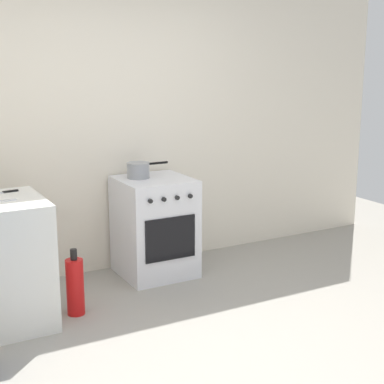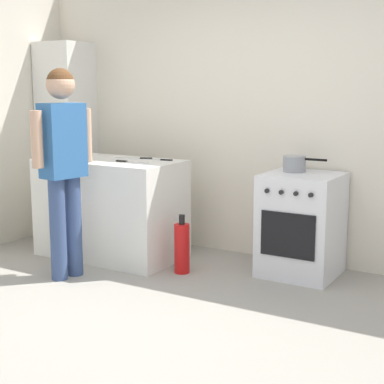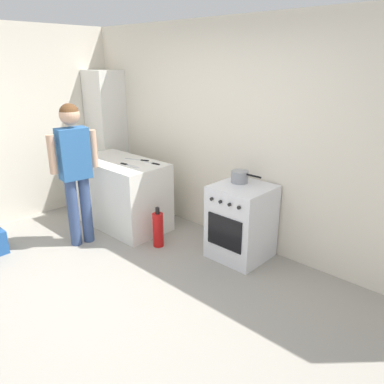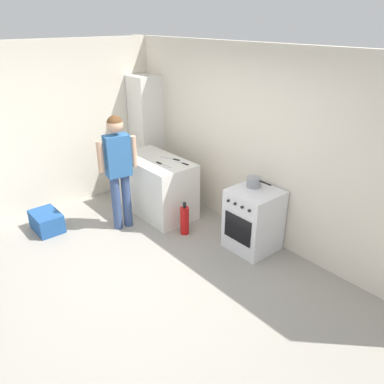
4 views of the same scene
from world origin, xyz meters
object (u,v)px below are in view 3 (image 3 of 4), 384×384
Objects in this scene: knife_utility at (152,163)px; person at (75,163)px; oven_left at (241,222)px; fire_extinguisher at (158,229)px; larder_cabinet at (107,138)px; pot at (240,177)px; knife_carving at (129,165)px; knife_bread at (138,160)px.

knife_utility is 0.95m from person.
oven_left is 1.01m from fire_extinguisher.
larder_cabinet is (-1.78, 0.58, 0.78)m from fire_extinguisher.
pot is at bearing -0.49° from larder_cabinet.
knife_utility is at bearing 143.80° from fire_extinguisher.
knife_carving is 0.88m from fire_extinguisher.
larder_cabinet reaches higher than knife_bread.
person reaches higher than oven_left.
person is (-0.07, -0.86, 0.12)m from knife_bread.
knife_carving is 0.29m from knife_utility.
larder_cabinet is at bearing 164.80° from knife_bread.
person reaches higher than knife_carving.
person is at bearing -111.32° from knife_utility.
oven_left is 0.50× the size of person.
knife_utility is at bearing 68.68° from person.
oven_left is at bearing -37.37° from pot.
fire_extinguisher is (0.41, -0.30, -0.69)m from knife_utility.
fire_extinguisher is at bearing 37.68° from person.
knife_utility is (-1.28, -0.18, 0.48)m from oven_left.
knife_bread and knife_carving have the same top height.
fire_extinguisher is (-0.87, -0.48, -0.21)m from oven_left.
knife_carving is 0.66× the size of fire_extinguisher.
fire_extinguisher is at bearing -143.87° from pot.
pot is at bearing 21.62° from knife_carving.
oven_left is 3.37× the size of knife_utility.
fire_extinguisher is at bearing -4.04° from knife_carving.
knife_bread is 0.28m from knife_carving.
knife_carving reaches higher than oven_left.
person reaches higher than knife_bread.
oven_left is 0.42× the size of larder_cabinet.
larder_cabinet reaches higher than fire_extinguisher.
pot reaches higher than oven_left.
knife_carving and knife_utility have the same top height.
oven_left is 2.57× the size of knife_carving.
fire_extinguisher is at bearing -18.05° from larder_cabinet.
pot is 1.18m from fire_extinguisher.
knife_utility is (0.14, 0.26, 0.00)m from knife_carving.
person is (-0.21, -0.62, 0.12)m from knife_carving.
pot reaches higher than knife_utility.
larder_cabinet reaches higher than pot.
larder_cabinet is (-1.23, 0.54, 0.10)m from knife_carving.
knife_bread is 0.27m from knife_utility.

